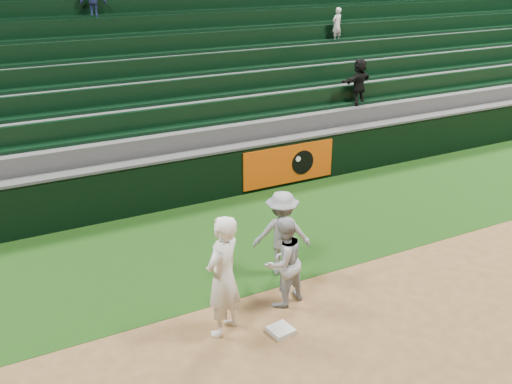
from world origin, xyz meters
The scene contains 8 objects.
ground centered at (0.00, 0.00, 0.00)m, with size 70.00×70.00×0.00m, color brown.
foul_grass centered at (0.00, 3.00, 0.00)m, with size 36.00×4.20×0.01m, color black.
first_base centered at (-0.26, -0.27, 0.04)m, with size 0.36×0.36×0.08m, color silver.
first_baseman centered at (-1.04, 0.18, 1.01)m, with size 0.74×0.48×2.02m, color white.
baserunner centered at (0.19, 0.45, 0.81)m, with size 0.78×0.61×1.61m, color #A9ADB4.
base_coach centered at (0.67, 1.34, 0.83)m, with size 1.06×0.61×1.64m, color gray.
field_wall centered at (0.03, 5.20, 0.63)m, with size 36.00×0.45×1.25m.
stadium_seating centered at (0.00, 8.97, 1.70)m, with size 36.00×5.95×5.06m.
Camera 1 is at (-4.08, -6.75, 5.58)m, focal length 40.00 mm.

